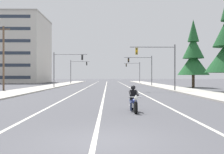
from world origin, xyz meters
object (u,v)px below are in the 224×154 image
Objects in this scene: traffic_signal_near_right at (161,60)px; conifer_tree_right_verge_far at (193,56)px; utility_pole_left_near at (4,57)px; apartment_building_far_left_block at (11,50)px; traffic_signal_near_left at (64,64)px; traffic_signal_mid_left at (76,68)px; motorcycle_with_rider at (134,101)px; traffic_signal_mid_right at (144,66)px; traffic_signal_far_right at (135,69)px.

conifer_tree_right_verge_far is at bearing 54.73° from traffic_signal_near_right.
apartment_building_far_left_block is (-16.06, 46.42, 5.80)m from utility_pole_left_near.
traffic_signal_mid_left is (-0.51, 21.88, -0.06)m from traffic_signal_near_left.
traffic_signal_mid_right is at bearing 81.38° from motorcycle_with_rider.
traffic_signal_mid_right is at bearing 36.56° from utility_pole_left_near.
motorcycle_with_rider is 28.06m from utility_pole_left_near.
traffic_signal_mid_right is at bearing 89.27° from traffic_signal_near_right.
traffic_signal_near_left is 0.69× the size of utility_pole_left_near.
traffic_signal_mid_left is (-15.35, 33.34, -0.07)m from traffic_signal_near_right.
traffic_signal_far_right is at bearing 88.35° from traffic_signal_mid_right.
apartment_building_far_left_block is (-32.25, 68.97, 9.92)m from motorcycle_with_rider.
utility_pole_left_near is at bearing -70.91° from apartment_building_far_left_block.
apartment_building_far_left_block reaches higher than utility_pole_left_near.
traffic_signal_mid_left is at bearing -151.40° from traffic_signal_far_right.
utility_pole_left_near is (-22.75, -39.59, 0.61)m from traffic_signal_far_right.
conifer_tree_right_verge_far is (7.68, -7.78, 1.35)m from traffic_signal_mid_right.
traffic_signal_mid_left is 18.52m from traffic_signal_far_right.
utility_pole_left_near is (-21.84, 2.61, 0.53)m from traffic_signal_near_right.
conifer_tree_right_verge_far is at bearing 66.44° from motorcycle_with_rider.
traffic_signal_near_left is 0.52× the size of conifer_tree_right_verge_far.
traffic_signal_mid_right is at bearing -91.65° from traffic_signal_far_right.
traffic_signal_far_right is at bearing 88.76° from traffic_signal_near_right.
motorcycle_with_rider is 0.35× the size of traffic_signal_near_right.
conifer_tree_right_verge_far reaches higher than traffic_signal_near_right.
traffic_signal_far_right reaches higher than motorcycle_with_rider.
traffic_signal_mid_right is 0.52× the size of conifer_tree_right_verge_far.
traffic_signal_near_right reaches higher than motorcycle_with_rider.
utility_pole_left_near is 0.75× the size of conifer_tree_right_verge_far.
apartment_building_far_left_block is at bearing 127.71° from traffic_signal_near_right.
traffic_signal_mid_right is at bearing -38.22° from apartment_building_far_left_block.
traffic_signal_far_right is at bearing 28.60° from traffic_signal_mid_left.
traffic_signal_near_right is 0.29× the size of apartment_building_far_left_block.
apartment_building_far_left_block is (-45.83, 37.83, 5.01)m from conifer_tree_right_verge_far.
motorcycle_with_rider is at bearing -79.69° from traffic_signal_mid_left.
apartment_building_far_left_block is at bearing 109.09° from utility_pole_left_near.
traffic_signal_near_left reaches higher than motorcycle_with_rider.
traffic_signal_near_left is at bearing -58.45° from apartment_building_far_left_block.
traffic_signal_near_left is 0.29× the size of apartment_building_far_left_block.
traffic_signal_near_right and traffic_signal_mid_left have the same top height.
utility_pole_left_near is (-16.19, 22.55, 4.12)m from motorcycle_with_rider.
apartment_building_far_left_block is (-38.82, 6.83, 6.41)m from traffic_signal_far_right.
traffic_signal_near_left and traffic_signal_far_right have the same top height.
utility_pole_left_near is (-6.50, -30.73, 0.60)m from traffic_signal_mid_left.
motorcycle_with_rider is at bearing -105.84° from traffic_signal_near_right.
conifer_tree_right_verge_far is 59.64m from apartment_building_far_left_block.
motorcycle_with_rider is at bearing -98.62° from traffic_signal_mid_right.
traffic_signal_far_right is at bearing 102.75° from conifer_tree_right_verge_far.
traffic_signal_near_right is 1.00× the size of traffic_signal_mid_left.
traffic_signal_far_right is (6.57, 62.14, 3.50)m from motorcycle_with_rider.
utility_pole_left_near reaches higher than motorcycle_with_rider.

